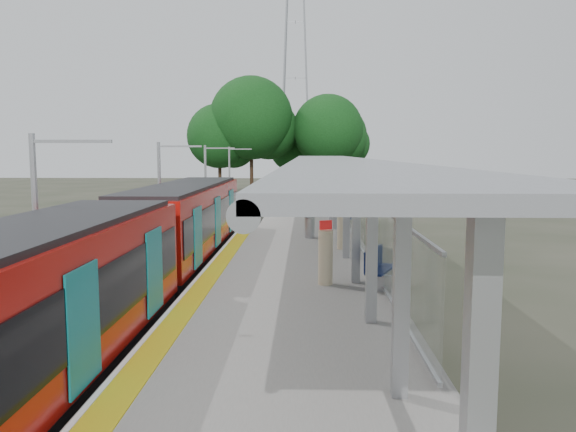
% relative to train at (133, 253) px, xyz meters
% --- Properties ---
extents(trackbed, '(3.00, 70.00, 0.24)m').
position_rel_train_xyz_m(trackbed, '(-0.00, 10.97, -1.93)').
color(trackbed, '#59544C').
rests_on(trackbed, ground).
extents(platform, '(6.00, 50.00, 1.00)m').
position_rel_train_xyz_m(platform, '(4.50, 10.97, -1.55)').
color(platform, gray).
rests_on(platform, ground).
extents(tactile_strip, '(0.60, 50.00, 0.02)m').
position_rel_train_xyz_m(tactile_strip, '(1.95, 10.97, -1.04)').
color(tactile_strip, gold).
rests_on(tactile_strip, platform).
extents(end_fence, '(6.00, 0.10, 1.20)m').
position_rel_train_xyz_m(end_fence, '(4.50, 35.92, -0.45)').
color(end_fence, '#9EA0A5').
rests_on(end_fence, platform).
extents(train, '(2.74, 27.60, 3.62)m').
position_rel_train_xyz_m(train, '(0.00, 0.00, 0.00)').
color(train, black).
rests_on(train, ground).
extents(canopy, '(3.27, 38.00, 3.66)m').
position_rel_train_xyz_m(canopy, '(6.11, 7.15, 2.15)').
color(canopy, '#9EA0A5').
rests_on(canopy, platform).
extents(pylon, '(8.00, 4.00, 38.00)m').
position_rel_train_xyz_m(pylon, '(3.50, 63.97, 16.95)').
color(pylon, '#9EA0A5').
rests_on(pylon, ground).
extents(tree_cluster, '(19.01, 12.57, 12.68)m').
position_rel_train_xyz_m(tree_cluster, '(2.54, 43.81, 5.23)').
color(tree_cluster, '#382316').
rests_on(tree_cluster, ground).
extents(catenary_masts, '(2.08, 48.16, 5.40)m').
position_rel_train_xyz_m(catenary_masts, '(-1.72, 9.97, 0.86)').
color(catenary_masts, '#9EA0A5').
rests_on(catenary_masts, ground).
extents(bench_near, '(1.15, 1.72, 1.13)m').
position_rel_train_xyz_m(bench_near, '(7.10, 0.50, -0.45)').
color(bench_near, '#0D1A45').
rests_on(bench_near, platform).
extents(bench_mid, '(0.95, 1.49, 0.98)m').
position_rel_train_xyz_m(bench_mid, '(7.04, 14.16, -0.54)').
color(bench_mid, '#0D1A45').
rests_on(bench_mid, platform).
extents(bench_far, '(0.54, 1.52, 1.02)m').
position_rel_train_xyz_m(bench_far, '(6.47, 23.38, -0.52)').
color(bench_far, '#0D1A45').
rests_on(bench_far, platform).
extents(info_pillar_near, '(0.43, 0.43, 1.93)m').
position_rel_train_xyz_m(info_pillar_near, '(5.57, 0.67, -0.22)').
color(info_pillar_near, beige).
rests_on(info_pillar_near, platform).
extents(info_pillar_far, '(0.43, 0.43, 1.92)m').
position_rel_train_xyz_m(info_pillar_far, '(6.48, 6.87, -0.22)').
color(info_pillar_far, beige).
rests_on(info_pillar_far, platform).
extents(litter_bin, '(0.48, 0.48, 0.96)m').
position_rel_train_xyz_m(litter_bin, '(5.17, 9.83, -0.57)').
color(litter_bin, '#9EA0A5').
rests_on(litter_bin, platform).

